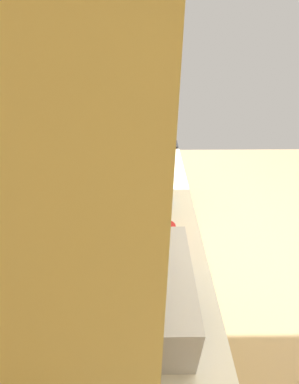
{
  "coord_description": "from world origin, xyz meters",
  "views": [
    {
      "loc": [
        -1.42,
        1.24,
        2.05
      ],
      "look_at": [
        -0.4,
        1.23,
        1.35
      ],
      "focal_mm": 23.42,
      "sensor_mm": 36.0,
      "label": 1
    }
  ],
  "objects_px": {
    "microwave": "(148,292)",
    "bowl": "(162,200)",
    "oven_range": "(149,170)",
    "kettle": "(166,233)"
  },
  "relations": [
    {
      "from": "oven_range",
      "to": "microwave",
      "type": "height_order",
      "value": "microwave"
    },
    {
      "from": "oven_range",
      "to": "kettle",
      "type": "relative_size",
      "value": 6.4
    },
    {
      "from": "microwave",
      "to": "kettle",
      "type": "relative_size",
      "value": 3.23
    },
    {
      "from": "microwave",
      "to": "bowl",
      "type": "distance_m",
      "value": 0.88
    },
    {
      "from": "microwave",
      "to": "bowl",
      "type": "height_order",
      "value": "microwave"
    },
    {
      "from": "oven_range",
      "to": "bowl",
      "type": "height_order",
      "value": "oven_range"
    },
    {
      "from": "microwave",
      "to": "kettle",
      "type": "xyz_separation_m",
      "value": [
        0.47,
        -0.11,
        -0.09
      ]
    },
    {
      "from": "bowl",
      "to": "kettle",
      "type": "bearing_deg",
      "value": -180.0
    },
    {
      "from": "oven_range",
      "to": "microwave",
      "type": "xyz_separation_m",
      "value": [
        -2.16,
        0.02,
        0.58
      ]
    },
    {
      "from": "oven_range",
      "to": "microwave",
      "type": "distance_m",
      "value": 2.24
    }
  ]
}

